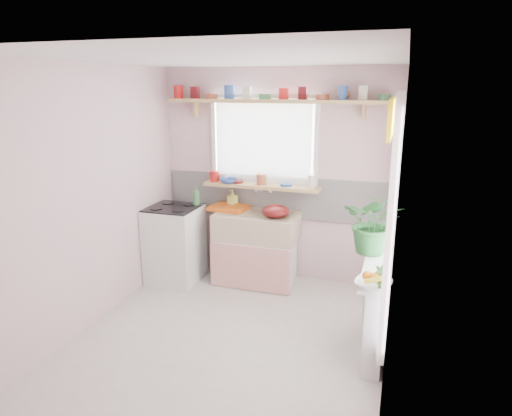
% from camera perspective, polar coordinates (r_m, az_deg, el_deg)
% --- Properties ---
extents(room, '(3.20, 3.20, 3.20)m').
position_cam_1_polar(room, '(4.57, 8.12, 3.31)').
color(room, silver).
rests_on(room, ground).
extents(sink_unit, '(0.95, 0.65, 1.11)m').
position_cam_1_polar(sink_unit, '(5.42, 0.07, -4.98)').
color(sink_unit, white).
rests_on(sink_unit, ground).
extents(cooker, '(0.58, 0.58, 0.93)m').
position_cam_1_polar(cooker, '(5.55, -10.12, -4.41)').
color(cooker, white).
rests_on(cooker, ground).
extents(radiator_ledge, '(0.22, 0.95, 0.78)m').
position_cam_1_polar(radiator_ledge, '(4.20, 14.78, -12.23)').
color(radiator_ledge, white).
rests_on(radiator_ledge, ground).
extents(windowsill, '(1.40, 0.22, 0.04)m').
position_cam_1_polar(windowsill, '(5.39, 0.68, 2.76)').
color(windowsill, '#DAB36F').
rests_on(windowsill, room).
extents(pine_shelf, '(2.52, 0.24, 0.04)m').
position_cam_1_polar(pine_shelf, '(5.22, 2.30, 13.20)').
color(pine_shelf, '#DAB36F').
rests_on(pine_shelf, room).
extents(shelf_crockery, '(2.47, 0.11, 0.12)m').
position_cam_1_polar(shelf_crockery, '(5.23, 1.84, 14.02)').
color(shelf_crockery, red).
rests_on(shelf_crockery, pine_shelf).
extents(sill_crockery, '(1.35, 0.11, 0.12)m').
position_cam_1_polar(sill_crockery, '(5.37, 0.68, 3.56)').
color(sill_crockery, red).
rests_on(sill_crockery, windowsill).
extents(dish_tray, '(0.47, 0.37, 0.04)m').
position_cam_1_polar(dish_tray, '(5.48, -3.41, 0.05)').
color(dish_tray, orange).
rests_on(dish_tray, sink_unit).
extents(colander, '(0.35, 0.35, 0.14)m').
position_cam_1_polar(colander, '(5.14, 2.45, -0.37)').
color(colander, '#611012').
rests_on(colander, sink_unit).
extents(jade_plant, '(0.57, 0.51, 0.59)m').
position_cam_1_polar(jade_plant, '(4.33, 14.54, -1.79)').
color(jade_plant, '#28652E').
rests_on(jade_plant, radiator_ledge).
extents(fruit_bowl, '(0.33, 0.33, 0.07)m').
position_cam_1_polar(fruit_bowl, '(3.67, 14.46, -9.25)').
color(fruit_bowl, silver).
rests_on(fruit_bowl, radiator_ledge).
extents(herb_pot, '(0.13, 0.10, 0.20)m').
position_cam_1_polar(herb_pot, '(3.64, 15.38, -8.37)').
color(herb_pot, '#336C2B').
rests_on(herb_pot, radiator_ledge).
extents(soap_bottle_sink, '(0.12, 0.12, 0.21)m').
position_cam_1_polar(soap_bottle_sink, '(5.57, -2.95, 1.22)').
color(soap_bottle_sink, '#DCEA68').
rests_on(soap_bottle_sink, sink_unit).
extents(sill_cup, '(0.14, 0.14, 0.09)m').
position_cam_1_polar(sill_cup, '(5.59, -3.89, 3.88)').
color(sill_cup, silver).
rests_on(sill_cup, windowsill).
extents(sill_bowl, '(0.25, 0.25, 0.06)m').
position_cam_1_polar(sill_bowl, '(5.45, -3.50, 3.42)').
color(sill_bowl, '#3657AF').
rests_on(sill_bowl, windowsill).
extents(shelf_vase, '(0.17, 0.17, 0.15)m').
position_cam_1_polar(shelf_vase, '(5.12, 10.81, 14.01)').
color(shelf_vase, '#9B502F').
rests_on(shelf_vase, pine_shelf).
extents(cooker_bottle, '(0.11, 0.11, 0.23)m').
position_cam_1_polar(cooker_bottle, '(5.44, -7.50, 1.56)').
color(cooker_bottle, '#3D7A44').
rests_on(cooker_bottle, cooker).
extents(fruit, '(0.20, 0.14, 0.10)m').
position_cam_1_polar(fruit, '(3.65, 14.62, -8.38)').
color(fruit, orange).
rests_on(fruit, fruit_bowl).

